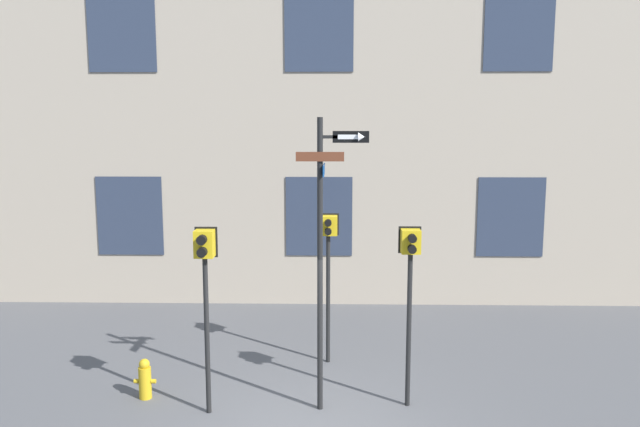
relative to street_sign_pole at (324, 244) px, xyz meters
The scene contains 6 objects.
building_facade 7.43m from the street_sign_pole, 91.96° to the left, with size 24.00×0.63×13.70m.
street_sign_pole is the anchor object (origin of this frame).
pedestrian_signal_left 1.90m from the street_sign_pole, behind, with size 0.36×0.40×3.02m.
pedestrian_signal_right 1.46m from the street_sign_pole, ahead, with size 0.36×0.40×2.98m.
pedestrian_signal_across 2.07m from the street_sign_pole, 88.42° to the left, with size 0.40×0.40×2.92m.
fire_hydrant 3.89m from the street_sign_pole, behind, with size 0.37×0.21×0.69m.
Camera 1 is at (0.37, -8.73, 4.67)m, focal length 35.00 mm.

